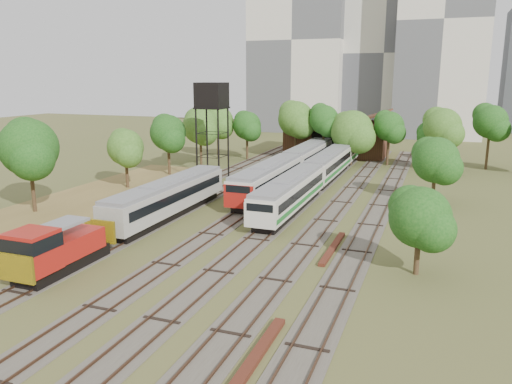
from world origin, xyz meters
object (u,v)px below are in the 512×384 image
at_px(railcar_green_set, 329,165).
at_px(shunter_locomotive, 53,250).
at_px(water_tower, 212,98).
at_px(railcar_red_set, 291,167).

distance_m(railcar_green_set, shunter_locomotive, 39.33).
xyz_separation_m(railcar_green_set, shunter_locomotive, (-10.00, -38.04, -0.13)).
xyz_separation_m(shunter_locomotive, water_tower, (-3.88, 32.70, 8.55)).
height_order(railcar_green_set, water_tower, water_tower).
bearing_deg(railcar_green_set, railcar_red_set, -137.64).
xyz_separation_m(railcar_red_set, shunter_locomotive, (-6.00, -34.39, -0.24)).
bearing_deg(water_tower, railcar_green_set, 21.02).
height_order(railcar_red_set, water_tower, water_tower).
relative_size(railcar_red_set, shunter_locomotive, 4.27).
relative_size(shunter_locomotive, water_tower, 0.67).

